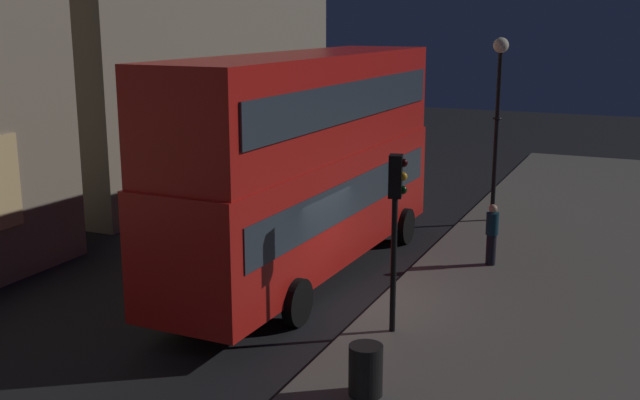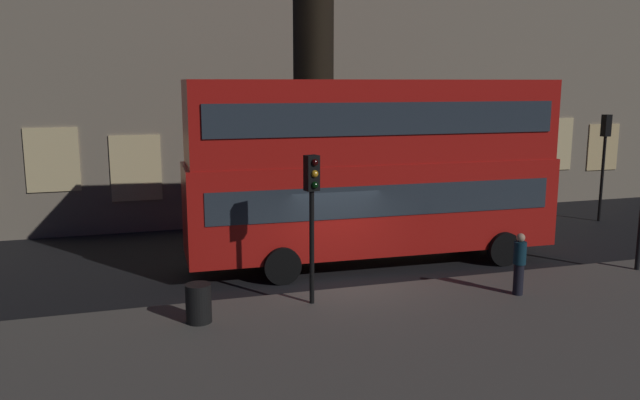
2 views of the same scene
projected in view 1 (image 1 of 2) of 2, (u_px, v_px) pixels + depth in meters
The scene contains 8 objects.
ground_plane at pixel (352, 305), 17.64m from camera, with size 80.00×80.00×0.00m, color black.
sidewalk_slab at pixel (588, 340), 15.60m from camera, with size 44.00×9.22×0.12m, color #5B564F.
double_decker_bus at pixel (307, 156), 19.03m from camera, with size 11.33×3.02×5.55m.
traffic_light_near_kerb at pixel (396, 206), 15.29m from camera, with size 0.37×0.39×3.66m.
traffic_light_far_side at pixel (354, 107), 30.01m from camera, with size 0.35×0.38×4.24m.
street_lamp at pixel (498, 92), 23.74m from camera, with size 0.48×0.48×5.70m.
pedestrian at pixel (492, 234), 20.00m from camera, with size 0.32×0.32×1.61m.
litter_bin at pixel (366, 370), 13.11m from camera, with size 0.59×0.59×0.89m, color black.
Camera 1 is at (-15.49, -6.08, 6.36)m, focal length 43.54 mm.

